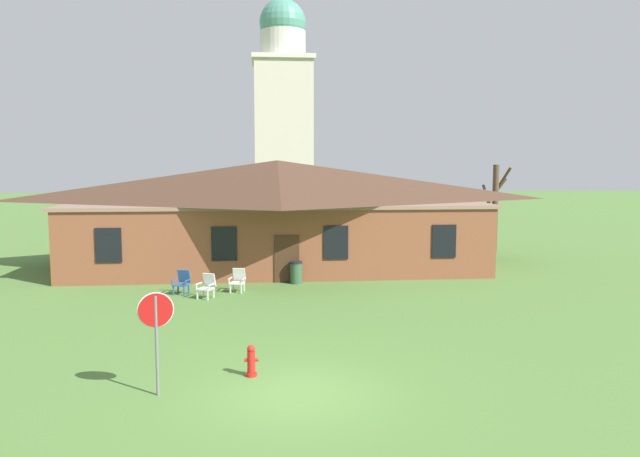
{
  "coord_description": "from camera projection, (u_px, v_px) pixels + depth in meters",
  "views": [
    {
      "loc": [
        -0.69,
        -13.27,
        5.23
      ],
      "look_at": [
        1.29,
        8.17,
        2.92
      ],
      "focal_mm": 33.92,
      "sensor_mm": 36.0,
      "label": 1
    }
  ],
  "objects": [
    {
      "name": "ground_plane",
      "position": [
        297.0,
        394.0,
        13.76
      ],
      "size": [
        200.0,
        200.0,
        0.0
      ],
      "primitive_type": "plane",
      "color": "#517A38"
    },
    {
      "name": "brick_building",
      "position": [
        278.0,
        212.0,
        31.43
      ],
      "size": [
        20.45,
        10.4,
        5.42
      ],
      "color": "brown",
      "rests_on": "ground"
    },
    {
      "name": "dome_tower",
      "position": [
        283.0,
        118.0,
        51.25
      ],
      "size": [
        5.18,
        5.18,
        19.79
      ],
      "color": "beige",
      "rests_on": "ground"
    },
    {
      "name": "stop_sign",
      "position": [
        156.0,
        322.0,
        13.54
      ],
      "size": [
        0.78,
        0.24,
        2.38
      ],
      "color": "slate",
      "rests_on": "ground"
    },
    {
      "name": "lawn_chair_by_porch",
      "position": [
        182.0,
        281.0,
        24.41
      ],
      "size": [
        0.75,
        0.8,
        0.96
      ],
      "color": "#2D5693",
      "rests_on": "ground"
    },
    {
      "name": "lawn_chair_near_door",
      "position": [
        207.0,
        285.0,
        23.62
      ],
      "size": [
        0.81,
        0.85,
        0.96
      ],
      "color": "white",
      "rests_on": "ground"
    },
    {
      "name": "lawn_chair_left_end",
      "position": [
        238.0,
        280.0,
        24.79
      ],
      "size": [
        0.73,
        0.77,
        0.96
      ],
      "color": "silver",
      "rests_on": "ground"
    },
    {
      "name": "bare_tree_beside_building",
      "position": [
        495.0,
        205.0,
        35.86
      ],
      "size": [
        1.54,
        1.49,
        5.19
      ],
      "color": "brown",
      "rests_on": "ground"
    },
    {
      "name": "fire_hydrant",
      "position": [
        251.0,
        361.0,
        14.92
      ],
      "size": [
        0.36,
        0.28,
        0.79
      ],
      "color": "red",
      "rests_on": "ground"
    },
    {
      "name": "trash_bin",
      "position": [
        296.0,
        272.0,
        26.49
      ],
      "size": [
        0.56,
        0.56,
        0.98
      ],
      "color": "#335638",
      "rests_on": "ground"
    }
  ]
}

